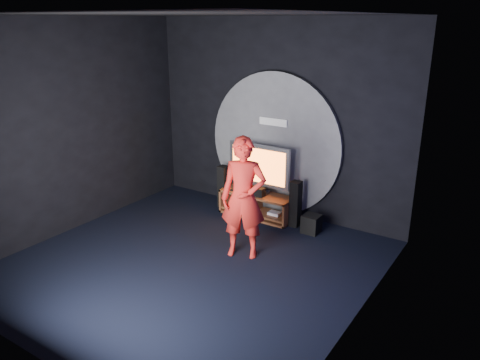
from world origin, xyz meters
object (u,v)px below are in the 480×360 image
Objects in this scene: tv at (259,167)px; player at (244,198)px; tower_speaker_left at (223,187)px; subwoofer at (311,224)px; media_console at (257,206)px; tower_speaker_right at (295,204)px.

player is (0.60, -1.44, -0.01)m from tv.
tower_speaker_left is at bearing 112.15° from player.
tower_speaker_left is 2.64× the size of subwoofer.
media_console is 1.13m from subwoofer.
tv is at bearing 90.68° from player.
media_console is at bearing -179.16° from tower_speaker_right.
tower_speaker_left and tower_speaker_right have the same top height.
tv reaches higher than tower_speaker_right.
subwoofer is at bearing -7.04° from tv.
media_console is 0.80m from tower_speaker_right.
player is at bearing -45.80° from tower_speaker_left.
tv is at bearing 172.96° from subwoofer.
tower_speaker_right is (1.56, -0.04, 0.00)m from tower_speaker_left.
media_console is 1.13× the size of tv.
tower_speaker_right is at bearing 166.68° from subwoofer.
media_console is at bearing 91.42° from player.
player is at bearing -112.31° from subwoofer.
tv reaches higher than media_console.
player is (0.60, -1.37, 0.73)m from media_console.
subwoofer is (1.13, -0.07, -0.04)m from media_console.
tower_speaker_left is at bearing 176.41° from media_console.
media_console is 4.44× the size of subwoofer.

